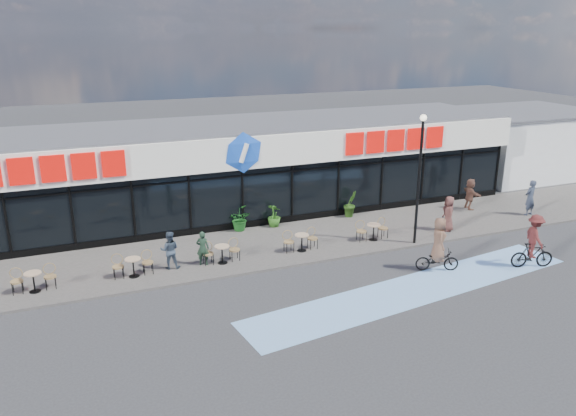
% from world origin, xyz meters
% --- Properties ---
extents(ground, '(120.00, 120.00, 0.00)m').
position_xyz_m(ground, '(0.00, 0.00, 0.00)').
color(ground, '#28282B').
rests_on(ground, ground).
extents(sidewalk, '(44.00, 5.00, 0.10)m').
position_xyz_m(sidewalk, '(0.00, 4.50, 0.05)').
color(sidewalk, '#514B48').
rests_on(sidewalk, ground).
extents(bike_lane, '(14.17, 4.13, 0.01)m').
position_xyz_m(bike_lane, '(4.00, -1.50, 0.01)').
color(bike_lane, '#6B98CB').
rests_on(bike_lane, ground).
extents(building, '(30.60, 6.57, 4.75)m').
position_xyz_m(building, '(-0.00, 9.93, 2.34)').
color(building, black).
rests_on(building, ground).
extents(neighbour_building, '(9.20, 7.20, 4.11)m').
position_xyz_m(neighbour_building, '(20.50, 11.00, 2.06)').
color(neighbour_building, white).
rests_on(neighbour_building, ground).
extents(lamp_post, '(0.28, 0.28, 5.67)m').
position_xyz_m(lamp_post, '(6.45, 2.30, 3.43)').
color(lamp_post, black).
rests_on(lamp_post, sidewalk).
extents(bistro_set_1, '(1.54, 0.62, 0.90)m').
position_xyz_m(bistro_set_1, '(-9.04, 3.36, 0.56)').
color(bistro_set_1, tan).
rests_on(bistro_set_1, sidewalk).
extents(bistro_set_2, '(1.54, 0.62, 0.90)m').
position_xyz_m(bistro_set_2, '(-5.55, 3.36, 0.56)').
color(bistro_set_2, tan).
rests_on(bistro_set_2, sidewalk).
extents(bistro_set_3, '(1.54, 0.62, 0.90)m').
position_xyz_m(bistro_set_3, '(-2.06, 3.36, 0.56)').
color(bistro_set_3, tan).
rests_on(bistro_set_3, sidewalk).
extents(bistro_set_4, '(1.54, 0.62, 0.90)m').
position_xyz_m(bistro_set_4, '(1.43, 3.36, 0.56)').
color(bistro_set_4, tan).
rests_on(bistro_set_4, sidewalk).
extents(bistro_set_5, '(1.54, 0.62, 0.90)m').
position_xyz_m(bistro_set_5, '(4.92, 3.36, 0.56)').
color(bistro_set_5, tan).
rests_on(bistro_set_5, sidewalk).
extents(potted_plant_left, '(1.20, 1.27, 1.14)m').
position_xyz_m(potted_plant_left, '(-0.32, 6.75, 0.67)').
color(potted_plant_left, '#154917').
rests_on(potted_plant_left, sidewalk).
extents(potted_plant_mid, '(0.87, 0.87, 1.09)m').
position_xyz_m(potted_plant_mid, '(1.43, 6.63, 0.65)').
color(potted_plant_mid, '#275819').
rests_on(potted_plant_mid, sidewalk).
extents(potted_plant_right, '(0.92, 0.88, 1.31)m').
position_xyz_m(potted_plant_right, '(5.52, 6.63, 0.75)').
color(potted_plant_right, '#244614').
rests_on(potted_plant_right, sidewalk).
extents(patron_left, '(0.61, 0.52, 1.41)m').
position_xyz_m(patron_left, '(-2.81, 3.40, 0.81)').
color(patron_left, black).
rests_on(patron_left, sidewalk).
extents(patron_right, '(0.87, 0.75, 1.54)m').
position_xyz_m(patron_right, '(-4.10, 3.55, 0.87)').
color(patron_right, '#303C4B').
rests_on(patron_right, sidewalk).
extents(pedestrian_a, '(0.73, 0.93, 1.67)m').
position_xyz_m(pedestrian_a, '(8.79, 3.08, 0.93)').
color(pedestrian_a, '#532F2A').
rests_on(pedestrian_a, sidewalk).
extents(pedestrian_b, '(0.73, 1.57, 1.63)m').
position_xyz_m(pedestrian_b, '(11.91, 5.40, 0.92)').
color(pedestrian_b, brown).
rests_on(pedestrian_b, sidewalk).
extents(pedestrian_c, '(0.74, 0.56, 1.82)m').
position_xyz_m(pedestrian_c, '(14.05, 3.45, 1.01)').
color(pedestrian_c, '#2A3242').
rests_on(pedestrian_c, sidewalk).
extents(cyclist_a, '(1.79, 1.28, 2.22)m').
position_xyz_m(cyclist_a, '(9.39, -1.53, 1.01)').
color(cyclist_a, black).
rests_on(cyclist_a, ground).
extents(cyclist_b, '(1.79, 1.19, 2.20)m').
position_xyz_m(cyclist_b, '(5.68, -0.38, 0.87)').
color(cyclist_b, black).
rests_on(cyclist_b, ground).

